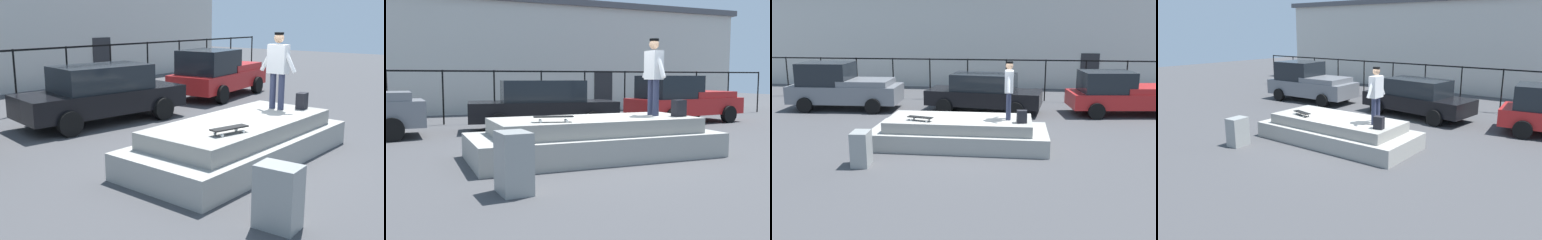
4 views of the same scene
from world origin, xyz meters
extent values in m
plane|color=#424244|center=(0.00, 0.00, 0.00)|extent=(60.00, 60.00, 0.00)
cube|color=#9E9B93|center=(-0.30, -0.35, 0.26)|extent=(5.28, 2.24, 0.51)
cube|color=gray|center=(-0.30, -0.35, 0.68)|extent=(4.33, 1.84, 0.33)
cylinder|color=#2D334C|center=(1.17, -0.42, 1.25)|extent=(0.14, 0.14, 0.81)
cylinder|color=#2D334C|center=(1.17, -0.20, 1.25)|extent=(0.14, 0.14, 0.81)
cube|color=silver|center=(1.17, -0.31, 1.97)|extent=(0.25, 0.45, 0.64)
cylinder|color=silver|center=(1.17, -0.58, 1.97)|extent=(0.09, 0.37, 0.59)
cylinder|color=silver|center=(1.18, -0.04, 1.97)|extent=(0.09, 0.37, 0.59)
sphere|color=tan|center=(1.17, -0.31, 2.44)|extent=(0.22, 0.22, 0.22)
cylinder|color=black|center=(1.17, -0.31, 2.54)|extent=(0.21, 0.21, 0.05)
cube|color=black|center=(-1.40, -0.84, 0.95)|extent=(0.79, 0.38, 0.02)
cylinder|color=silver|center=(-1.18, -1.00, 0.87)|extent=(0.06, 0.04, 0.06)
cylinder|color=silver|center=(-1.13, -0.80, 0.87)|extent=(0.06, 0.04, 0.06)
cylinder|color=silver|center=(-1.66, -0.88, 0.87)|extent=(0.06, 0.04, 0.06)
cylinder|color=silver|center=(-1.62, -0.69, 0.87)|extent=(0.06, 0.04, 0.06)
cube|color=black|center=(1.57, -0.74, 1.02)|extent=(0.30, 0.23, 0.37)
cylinder|color=black|center=(-4.46, 5.50, 0.32)|extent=(0.65, 0.24, 0.64)
cylinder|color=black|center=(-4.39, 3.62, 0.32)|extent=(0.65, 0.24, 0.64)
cube|color=black|center=(0.08, 4.59, 0.62)|extent=(4.89, 2.39, 0.61)
cube|color=black|center=(0.08, 4.59, 1.27)|extent=(2.77, 1.89, 0.68)
cylinder|color=black|center=(-1.24, 5.68, 0.32)|extent=(0.66, 0.31, 0.64)
cylinder|color=black|center=(-1.48, 3.90, 0.32)|extent=(0.66, 0.31, 0.64)
cylinder|color=black|center=(1.65, 5.27, 0.32)|extent=(0.66, 0.31, 0.64)
cylinder|color=black|center=(1.40, 3.50, 0.32)|extent=(0.66, 0.31, 0.64)
cube|color=#B21E1E|center=(5.76, 4.76, 0.62)|extent=(4.58, 2.27, 0.61)
cube|color=black|center=(4.99, 4.67, 1.34)|extent=(2.16, 1.85, 0.83)
cube|color=#B21E1E|center=(6.63, 4.87, 1.05)|extent=(2.16, 1.90, 0.24)
cylinder|color=black|center=(4.29, 5.50, 0.32)|extent=(0.66, 0.29, 0.64)
cylinder|color=black|center=(4.51, 3.70, 0.32)|extent=(0.66, 0.29, 0.64)
cylinder|color=black|center=(7.00, 5.82, 0.32)|extent=(0.66, 0.29, 0.64)
cylinder|color=black|center=(7.22, 4.02, 0.32)|extent=(0.66, 0.29, 0.64)
cube|color=gray|center=(-2.59, -2.54, 0.46)|extent=(0.48, 0.63, 0.91)
cylinder|color=black|center=(-4.62, 7.41, 0.98)|extent=(0.06, 0.06, 1.97)
cylinder|color=black|center=(-2.77, 7.41, 0.98)|extent=(0.06, 0.06, 1.97)
cylinder|color=black|center=(-0.92, 7.41, 0.98)|extent=(0.06, 0.06, 1.97)
cylinder|color=black|center=(0.92, 7.41, 0.98)|extent=(0.06, 0.06, 1.97)
cylinder|color=black|center=(2.77, 7.41, 0.98)|extent=(0.06, 0.06, 1.97)
cylinder|color=black|center=(4.62, 7.41, 0.98)|extent=(0.06, 0.06, 1.97)
cylinder|color=black|center=(6.46, 7.41, 0.98)|extent=(0.06, 0.06, 1.97)
cylinder|color=black|center=(8.31, 7.41, 0.98)|extent=(0.06, 0.06, 1.97)
cylinder|color=black|center=(10.15, 7.41, 0.98)|extent=(0.06, 0.06, 1.97)
cylinder|color=black|center=(12.00, 7.41, 0.98)|extent=(0.06, 0.06, 1.97)
cube|color=black|center=(0.00, 7.41, 1.93)|extent=(24.00, 0.04, 0.06)
cube|color=beige|center=(0.00, 14.79, 2.60)|extent=(27.17, 7.10, 5.20)
cube|color=#4C4C51|center=(0.00, 14.79, 5.35)|extent=(27.71, 7.45, 0.30)
cube|color=#262628|center=(5.43, 11.23, 1.00)|extent=(1.00, 0.06, 2.00)
camera|label=1|loc=(-7.87, -5.46, 2.87)|focal=42.70mm
camera|label=2|loc=(-4.03, -8.57, 1.70)|focal=39.77mm
camera|label=3|loc=(1.32, -12.59, 3.67)|focal=39.16mm
camera|label=4|loc=(7.05, -9.44, 3.63)|focal=34.48mm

